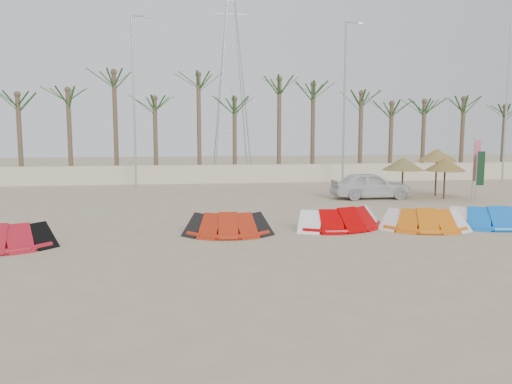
{
  "coord_description": "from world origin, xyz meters",
  "views": [
    {
      "loc": [
        -2.66,
        -13.26,
        3.68
      ],
      "look_at": [
        0.0,
        6.0,
        1.3
      ],
      "focal_mm": 35.0,
      "sensor_mm": 36.0,
      "label": 1
    }
  ],
  "objects": [
    {
      "name": "lamp_d",
      "position": [
        20.04,
        20.0,
        5.77
      ],
      "size": [
        1.25,
        0.14,
        11.0
      ],
      "color": "#A5A8AD",
      "rests_on": "ground"
    },
    {
      "name": "flag_green",
      "position": [
        12.65,
        11.16,
        1.64
      ],
      "size": [
        0.45,
        0.05,
        2.77
      ],
      "color": "#A5A8AD",
      "rests_on": "ground"
    },
    {
      "name": "parasol_mid",
      "position": [
        11.19,
        12.05,
        1.88
      ],
      "size": [
        2.18,
        2.18,
        2.23
      ],
      "color": "#4C331E",
      "rests_on": "ground"
    },
    {
      "name": "boundary_wall",
      "position": [
        0.0,
        22.0,
        0.65
      ],
      "size": [
        60.0,
        0.3,
        1.3
      ],
      "primitive_type": "cube",
      "color": "beige",
      "rests_on": "ground"
    },
    {
      "name": "kite_blue",
      "position": [
        8.98,
        4.49,
        0.42
      ],
      "size": [
        3.73,
        1.95,
        0.9
      ],
      "color": "blue",
      "rests_on": "ground"
    },
    {
      "name": "parasol_right",
      "position": [
        11.37,
        13.36,
        2.33
      ],
      "size": [
        2.19,
        2.19,
        2.68
      ],
      "color": "#4C331E",
      "rests_on": "ground"
    },
    {
      "name": "lamp_b",
      "position": [
        -5.96,
        20.0,
        5.77
      ],
      "size": [
        1.25,
        0.14,
        11.0
      ],
      "color": "#A5A8AD",
      "rests_on": "ground"
    },
    {
      "name": "kite_red_mid",
      "position": [
        -1.27,
        4.33,
        0.42
      ],
      "size": [
        3.15,
        1.68,
        0.9
      ],
      "color": "#A4240E",
      "rests_on": "ground"
    },
    {
      "name": "kite_red_left",
      "position": [
        -8.53,
        3.19,
        0.42
      ],
      "size": [
        3.41,
        1.78,
        0.9
      ],
      "color": "#A61322",
      "rests_on": "ground"
    },
    {
      "name": "lamp_c",
      "position": [
        8.04,
        20.0,
        5.77
      ],
      "size": [
        1.25,
        0.14,
        11.0
      ],
      "color": "#A5A8AD",
      "rests_on": "ground"
    },
    {
      "name": "ground",
      "position": [
        0.0,
        0.0,
        0.0
      ],
      "size": [
        120.0,
        120.0,
        0.0
      ],
      "primitive_type": "plane",
      "color": "tan",
      "rests_on": "ground"
    },
    {
      "name": "pylon",
      "position": [
        1.0,
        28.0,
        0.0
      ],
      "size": [
        3.0,
        3.0,
        14.0
      ],
      "primitive_type": null,
      "color": "#A5A8AD",
      "rests_on": "ground"
    },
    {
      "name": "kite_red_right",
      "position": [
        3.09,
        4.98,
        0.42
      ],
      "size": [
        3.92,
        2.47,
        0.9
      ],
      "color": "#B60001",
      "rests_on": "ground"
    },
    {
      "name": "kite_orange",
      "position": [
        6.06,
        4.25,
        0.42
      ],
      "size": [
        3.43,
        2.17,
        0.9
      ],
      "color": "#D8640E",
      "rests_on": "ground"
    },
    {
      "name": "parasol_left",
      "position": [
        9.11,
        12.78,
        1.88
      ],
      "size": [
        2.28,
        2.28,
        2.24
      ],
      "color": "#4C331E",
      "rests_on": "ground"
    },
    {
      "name": "palm_line",
      "position": [
        0.67,
        23.5,
        6.44
      ],
      "size": [
        52.0,
        4.0,
        7.7
      ],
      "color": "brown",
      "rests_on": "ground"
    },
    {
      "name": "flag_pink",
      "position": [
        12.7,
        11.56,
        2.0
      ],
      "size": [
        0.45,
        0.11,
        3.38
      ],
      "color": "#A5A8AD",
      "rests_on": "ground"
    },
    {
      "name": "car",
      "position": [
        7.25,
        12.75,
        0.73
      ],
      "size": [
        4.28,
        1.74,
        1.45
      ],
      "primitive_type": "imported",
      "rotation": [
        0.0,
        0.0,
        1.58
      ],
      "color": "silver",
      "rests_on": "ground"
    }
  ]
}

